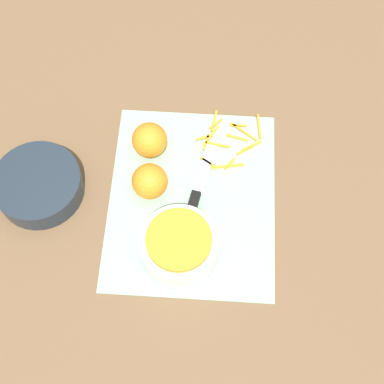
% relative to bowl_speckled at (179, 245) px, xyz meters
% --- Properties ---
extents(ground_plane, '(4.00, 4.00, 0.00)m').
position_rel_bowl_speckled_xyz_m(ground_plane, '(0.12, -0.02, -0.04)').
color(ground_plane, brown).
extents(cutting_board, '(0.43, 0.35, 0.01)m').
position_rel_bowl_speckled_xyz_m(cutting_board, '(0.12, -0.02, -0.04)').
color(cutting_board, '#84B793').
rests_on(cutting_board, ground_plane).
extents(bowl_speckled, '(0.16, 0.16, 0.07)m').
position_rel_bowl_speckled_xyz_m(bowl_speckled, '(0.00, 0.00, 0.00)').
color(bowl_speckled, silver).
rests_on(bowl_speckled, cutting_board).
extents(bowl_dark, '(0.19, 0.19, 0.05)m').
position_rel_bowl_speckled_xyz_m(bowl_dark, '(0.12, 0.31, -0.01)').
color(bowl_dark, '#1E2833').
rests_on(bowl_dark, ground_plane).
extents(knife, '(0.22, 0.06, 0.02)m').
position_rel_bowl_speckled_xyz_m(knife, '(0.11, -0.02, -0.03)').
color(knife, black).
rests_on(knife, cutting_board).
extents(orange_left, '(0.08, 0.08, 0.08)m').
position_rel_bowl_speckled_xyz_m(orange_left, '(0.23, 0.08, 0.00)').
color(orange_left, orange).
rests_on(orange_left, cutting_board).
extents(orange_right, '(0.08, 0.08, 0.08)m').
position_rel_bowl_speckled_xyz_m(orange_right, '(0.14, 0.07, 0.00)').
color(orange_right, orange).
rests_on(orange_right, cutting_board).
extents(peel_pile, '(0.15, 0.15, 0.01)m').
position_rel_bowl_speckled_xyz_m(peel_pile, '(0.27, -0.09, -0.03)').
color(peel_pile, orange).
rests_on(peel_pile, cutting_board).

